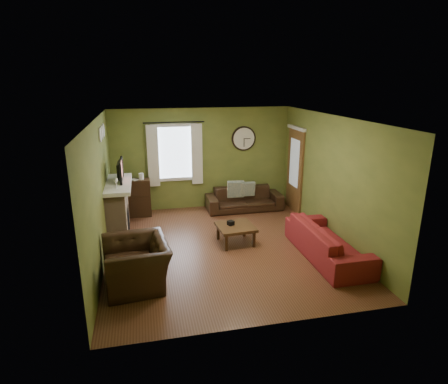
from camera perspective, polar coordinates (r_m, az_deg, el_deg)
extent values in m
cube|color=brown|center=(7.73, -0.09, -8.37)|extent=(4.60, 5.20, 0.00)
cube|color=white|center=(7.02, -0.10, 11.19)|extent=(4.60, 5.20, 0.00)
cube|color=olive|center=(7.16, -18.39, -0.20)|extent=(0.00, 5.20, 2.60)
cube|color=olive|center=(8.06, 16.11, 1.87)|extent=(0.00, 5.20, 2.60)
cube|color=olive|center=(9.75, -3.36, 5.06)|extent=(4.60, 0.00, 2.60)
cube|color=olive|center=(4.91, 6.42, -7.28)|extent=(4.60, 0.00, 2.60)
cube|color=tan|center=(8.46, -15.86, -2.72)|extent=(0.40, 1.40, 1.10)
cube|color=black|center=(8.53, -14.45, -4.23)|extent=(0.04, 0.60, 0.55)
cube|color=white|center=(8.28, -15.98, 1.14)|extent=(0.58, 1.60, 0.08)
imported|color=black|center=(8.37, -15.91, 2.83)|extent=(0.08, 0.60, 0.35)
cube|color=#994C3F|center=(8.36, -15.39, 3.24)|extent=(0.02, 0.62, 0.36)
cylinder|color=white|center=(7.74, -18.35, 8.27)|extent=(0.28, 0.28, 0.03)
cylinder|color=white|center=(8.08, -18.12, 8.63)|extent=(0.28, 0.28, 0.03)
cylinder|color=white|center=(8.43, -17.91, 8.96)|extent=(0.28, 0.28, 0.03)
cylinder|color=black|center=(9.39, -7.63, 10.49)|extent=(0.03, 0.03, 1.50)
cube|color=white|center=(9.49, -10.76, 5.39)|extent=(0.28, 0.04, 1.55)
cube|color=white|center=(9.58, -4.15, 5.75)|extent=(0.28, 0.04, 1.55)
cube|color=brown|center=(9.72, 10.75, 3.24)|extent=(0.05, 0.90, 2.10)
imported|color=#422A17|center=(9.29, -13.91, 1.83)|extent=(0.25, 0.25, 0.02)
imported|color=black|center=(9.77, 3.10, -1.06)|extent=(1.96, 0.77, 0.57)
cube|color=gray|center=(9.73, 3.64, 0.47)|extent=(0.37, 0.11, 0.37)
cube|color=gray|center=(9.70, 1.78, 0.44)|extent=(0.44, 0.17, 0.43)
imported|color=maroon|center=(7.47, 15.47, -7.25)|extent=(0.86, 2.20, 0.64)
imported|color=black|center=(6.44, -13.17, -10.55)|extent=(1.15, 1.28, 0.76)
cube|color=black|center=(7.77, 1.02, -4.99)|extent=(0.15, 0.15, 0.09)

